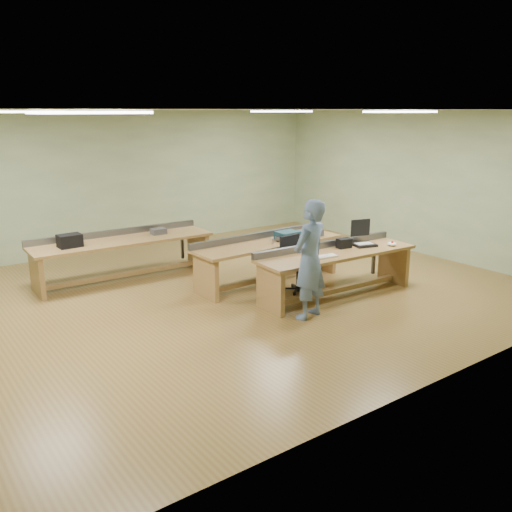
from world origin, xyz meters
name	(u,v)px	position (x,y,z in m)	size (l,w,h in m)	color
floor	(220,295)	(0.00, 0.00, 0.00)	(10.00, 10.00, 0.00)	olive
ceiling	(216,110)	(0.00, 0.00, 3.00)	(10.00, 10.00, 0.00)	silver
wall_back	(120,181)	(0.00, 4.00, 1.50)	(10.00, 0.04, 3.00)	#A5B589
wall_front	(426,260)	(0.00, -4.00, 1.50)	(10.00, 0.04, 3.00)	#A5B589
wall_right	(417,183)	(5.00, 0.00, 1.50)	(0.04, 8.00, 3.00)	#A5B589
fluor_panels	(216,112)	(0.00, 0.00, 2.97)	(6.20, 3.50, 0.03)	white
workbench_front	(336,263)	(1.55, -1.14, 0.56)	(2.90, 0.92, 0.86)	#9E7842
workbench_mid	(268,252)	(1.07, 0.08, 0.56)	(2.87, 0.84, 0.86)	#9E7842
workbench_back	(123,249)	(-0.93, 1.79, 0.56)	(3.26, 0.97, 0.86)	#9E7842
person	(310,260)	(0.54, -1.63, 0.89)	(0.65, 0.43, 1.78)	slate
laptop_base	(364,245)	(2.21, -1.14, 0.77)	(0.37, 0.30, 0.04)	black
laptop_screen	(360,228)	(2.25, -1.00, 1.04)	(0.37, 0.02, 0.29)	black
keyboard	(323,257)	(1.11, -1.30, 0.76)	(0.49, 0.16, 0.03)	silver
trackball_mouse	(392,244)	(2.60, -1.42, 0.79)	(0.14, 0.17, 0.07)	white
camera_bag	(344,243)	(1.84, -1.04, 0.83)	(0.24, 0.15, 0.16)	black
task_chair	(296,271)	(1.17, -0.59, 0.35)	(0.56, 0.56, 0.95)	black
parts_bin_teal	(288,235)	(1.48, 0.02, 0.82)	(0.41, 0.31, 0.14)	#143443
parts_bin_grey	(310,233)	(1.97, -0.03, 0.81)	(0.44, 0.28, 0.12)	#3A3A3C
mug	(278,239)	(1.22, -0.03, 0.79)	(0.11, 0.11, 0.09)	#3A3A3C
drinks_can	(272,241)	(1.03, -0.10, 0.80)	(0.06, 0.06, 0.11)	silver
storage_box_back	(70,241)	(-1.87, 1.75, 0.86)	(0.38, 0.27, 0.22)	black
tray_back	(158,231)	(-0.21, 1.77, 0.80)	(0.27, 0.20, 0.11)	#3A3A3C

